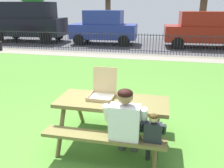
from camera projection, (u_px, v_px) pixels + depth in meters
The scene contains 11 objects.
ground at pixel (109, 100), 5.88m from camera, with size 28.00×12.29×0.02m, color #4D8430.
cobblestone_walkway at pixel (136, 56), 10.91m from camera, with size 28.00×1.40×0.01m, color gray.
street_asphalt at pixel (144, 44), 14.37m from camera, with size 28.00×6.07×0.01m, color #424247.
picnic_table_foreground at pixel (112, 110), 3.87m from camera, with size 1.81×1.49×0.79m.
pizza_box_open at pixel (103, 90), 3.96m from camera, with size 0.42×0.46×0.47m.
adult_at_table at pixel (126, 122), 3.32m from camera, with size 0.61×0.59×1.19m.
child_at_table at pixel (153, 135), 3.26m from camera, with size 0.35×0.34×0.87m.
iron_fence_streetside at pixel (138, 43), 11.40m from camera, with size 19.53×0.03×0.97m.
parked_car_far_left at pixel (28, 21), 15.12m from camera, with size 4.78×2.24×2.46m.
parked_car_left at pixel (104, 27), 14.15m from camera, with size 3.95×1.93×1.98m.
parked_car_center at pixel (205, 29), 12.94m from camera, with size 4.50×2.12×1.94m.
Camera 1 is at (1.28, -3.15, 2.22)m, focal length 37.72 mm.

